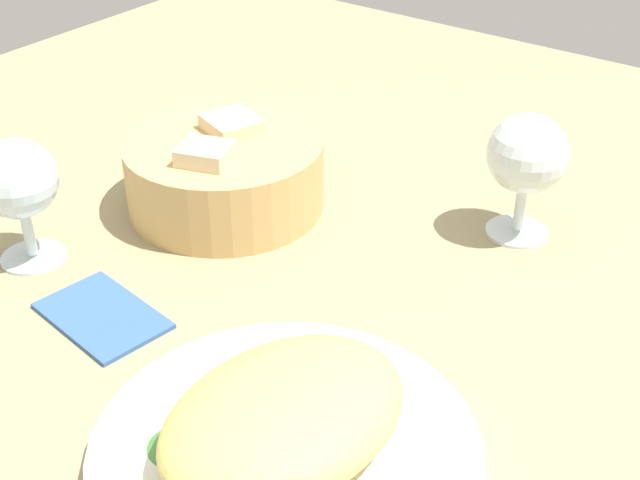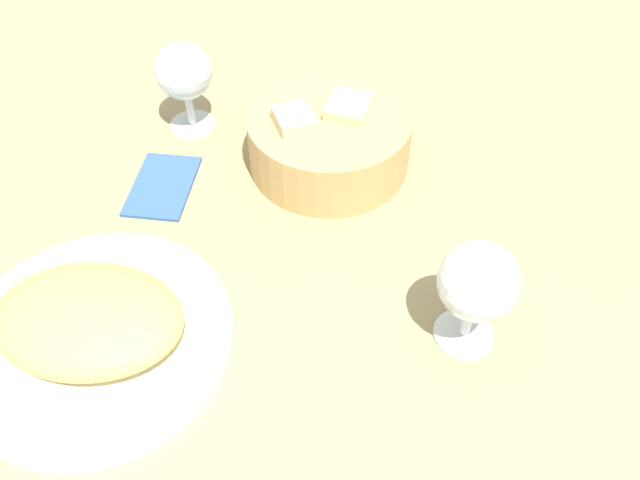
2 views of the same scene
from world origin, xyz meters
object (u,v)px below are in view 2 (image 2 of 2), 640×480
wine_glass_near (478,285)px  folded_napkin (162,185)px  plate (97,338)px  wine_glass_far (184,74)px  bread_basket (329,139)px

wine_glass_near → folded_napkin: 40.23cm
plate → folded_napkin: 22.34cm
plate → folded_napkin: (3.32, 22.09, -0.30)cm
wine_glass_far → folded_napkin: wine_glass_far is taller
plate → wine_glass_far: size_ratio=2.24×
folded_napkin → bread_basket: bearing=-70.3°
plate → wine_glass_far: wine_glass_far is taller
bread_basket → folded_napkin: 20.87cm
bread_basket → wine_glass_near: (12.60, -26.00, 4.30)cm
wine_glass_far → wine_glass_near: bearing=-48.1°
bread_basket → wine_glass_far: (-17.84, 7.94, 4.09)cm
plate → bread_basket: bearing=48.0°
plate → folded_napkin: size_ratio=2.43×
plate → bread_basket: bread_basket is taller
plate → wine_glass_far: (5.68, 34.04, 7.16)cm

